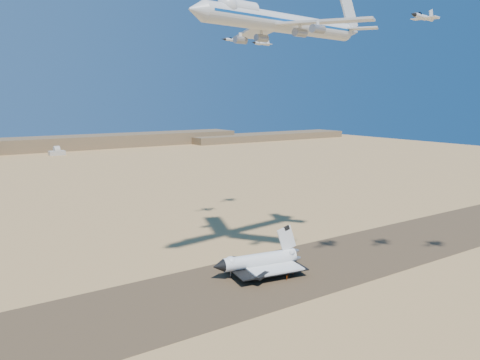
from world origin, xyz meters
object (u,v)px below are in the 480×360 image
crew_b (288,274)px  crew_c (293,273)px  crew_a (287,278)px  chase_jet_e (261,43)px  chase_jet_d (235,40)px  carrier_747 (279,22)px  chase_jet_a (423,17)px  shuttle (259,262)px

crew_b → crew_c: bearing=-90.2°
crew_a → chase_jet_e: 133.08m
crew_c → crew_b: bearing=65.9°
crew_b → chase_jet_d: size_ratio=0.13×
carrier_747 → chase_jet_e: size_ratio=6.03×
crew_b → chase_jet_d: bearing=-15.5°
crew_c → chase_jet_a: size_ratio=0.11×
shuttle → chase_jet_e: (49.11, 66.06, 94.35)m
shuttle → chase_jet_d: bearing=76.3°
chase_jet_d → chase_jet_a: bearing=-81.5°
crew_a → chase_jet_a: 105.39m
crew_a → chase_jet_d: 116.80m
carrier_747 → crew_c: 97.48m
crew_b → chase_jet_e: (41.05, 74.82, 98.40)m
crew_a → crew_c: size_ratio=1.03×
chase_jet_d → chase_jet_e: (27.07, 15.08, 1.47)m
shuttle → crew_c: (10.72, -8.67, -4.12)m
chase_jet_e → shuttle: bearing=-141.4°
crew_a → chase_jet_d: size_ratio=0.13×
crew_b → crew_c: size_ratio=1.08×
crew_b → chase_jet_a: (26.84, -35.20, 95.73)m
crew_a → crew_c: (5.83, 3.15, -0.03)m
shuttle → chase_jet_d: chase_jet_d is taller
crew_c → chase_jet_a: bearing=-171.8°
carrier_747 → chase_jet_e: 79.15m
crew_b → crew_c: 2.66m
crew_b → crew_a: bearing=131.5°
shuttle → chase_jet_d: 108.22m
crew_b → carrier_747: bearing=1.0°
crew_c → chase_jet_d: 114.43m
crew_c → crew_a: bearing=92.1°
chase_jet_a → chase_jet_e: (14.20, 110.02, 2.67)m
crew_c → chase_jet_d: size_ratio=0.12×
chase_jet_a → chase_jet_e: size_ratio=1.07×
carrier_747 → chase_jet_a: 50.63m
crew_c → chase_jet_d: (11.32, 59.65, 97.00)m
carrier_747 → crew_a: 97.73m
carrier_747 → chase_jet_d: size_ratio=6.35×
chase_jet_a → chase_jet_d: chase_jet_d is taller
chase_jet_d → chase_jet_e: bearing=29.9°
chase_jet_e → carrier_747: bearing=-136.4°
crew_b → chase_jet_d: chase_jet_d is taller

